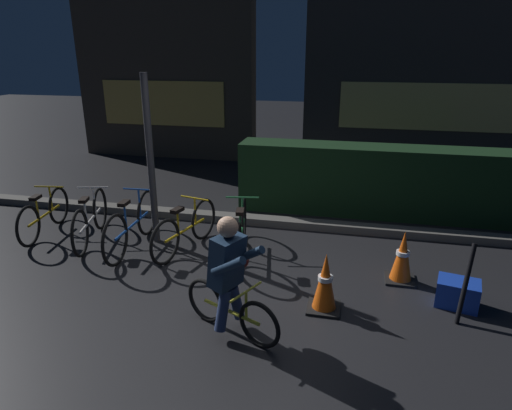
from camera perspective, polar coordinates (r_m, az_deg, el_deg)
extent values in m
plane|color=black|center=(5.32, -3.59, -11.16)|extent=(40.00, 40.00, 0.00)
cube|color=#56544F|center=(7.22, 1.23, -2.05)|extent=(12.00, 0.24, 0.12)
cube|color=black|center=(7.79, 15.72, 2.96)|extent=(4.80, 0.70, 1.18)
cube|color=#42382D|center=(11.90, -11.68, 17.61)|extent=(4.60, 0.50, 4.80)
cube|color=#E5B751|center=(11.72, -11.88, 12.66)|extent=(3.22, 0.04, 1.10)
cube|color=#383330|center=(11.72, 21.65, 15.03)|extent=(5.99, 0.50, 4.14)
cube|color=#F2D172|center=(11.51, 21.42, 11.64)|extent=(4.19, 0.04, 1.10)
cylinder|color=#2D2D33|center=(6.41, -13.39, 5.40)|extent=(0.10, 0.10, 2.41)
torus|color=black|center=(7.87, -24.00, -0.05)|extent=(0.14, 0.61, 0.61)
torus|color=black|center=(7.14, -27.19, -2.46)|extent=(0.14, 0.61, 0.61)
cylinder|color=gold|center=(7.50, -25.51, -1.20)|extent=(0.18, 0.90, 0.04)
cylinder|color=gold|center=(7.32, -26.28, -0.39)|extent=(0.03, 0.03, 0.34)
cube|color=black|center=(7.27, -26.47, 0.86)|extent=(0.13, 0.21, 0.05)
cylinder|color=gold|center=(7.64, -24.86, 0.79)|extent=(0.03, 0.03, 0.38)
cylinder|color=gold|center=(7.59, -25.06, 2.15)|extent=(0.46, 0.10, 0.02)
torus|color=black|center=(7.39, -19.40, -0.44)|extent=(0.22, 0.65, 0.66)
torus|color=black|center=(6.51, -21.66, -3.39)|extent=(0.22, 0.65, 0.66)
cylinder|color=silver|center=(6.95, -20.46, -1.82)|extent=(0.30, 0.96, 0.04)
cylinder|color=silver|center=(6.73, -21.05, -0.88)|extent=(0.03, 0.03, 0.37)
cube|color=black|center=(6.67, -21.24, 0.61)|extent=(0.15, 0.22, 0.05)
cylinder|color=silver|center=(7.12, -20.05, 0.53)|extent=(0.03, 0.03, 0.42)
cylinder|color=silver|center=(7.06, -20.24, 2.13)|extent=(0.45, 0.15, 0.02)
torus|color=black|center=(6.95, -13.79, -0.94)|extent=(0.08, 0.70, 0.70)
torus|color=black|center=(6.08, -17.64, -4.32)|extent=(0.08, 0.70, 0.70)
cylinder|color=#19479E|center=(6.51, -15.58, -2.52)|extent=(0.09, 1.05, 0.04)
cylinder|color=#19479E|center=(6.29, -16.43, -1.47)|extent=(0.03, 0.03, 0.39)
cube|color=black|center=(6.22, -16.60, 0.22)|extent=(0.11, 0.20, 0.05)
cylinder|color=#19479E|center=(6.68, -14.72, 0.15)|extent=(0.03, 0.03, 0.44)
cylinder|color=#19479E|center=(6.61, -14.88, 1.95)|extent=(0.46, 0.05, 0.02)
torus|color=black|center=(6.64, -6.75, -1.81)|extent=(0.19, 0.62, 0.62)
torus|color=black|center=(5.95, -11.58, -4.69)|extent=(0.19, 0.62, 0.62)
cylinder|color=gold|center=(6.29, -9.03, -3.17)|extent=(0.25, 0.91, 0.04)
cylinder|color=gold|center=(6.10, -9.98, -2.18)|extent=(0.03, 0.03, 0.35)
cube|color=black|center=(6.04, -10.08, -0.65)|extent=(0.14, 0.22, 0.05)
cylinder|color=gold|center=(6.41, -7.82, -0.78)|extent=(0.03, 0.03, 0.39)
cylinder|color=gold|center=(6.35, -7.90, 0.88)|extent=(0.45, 0.13, 0.02)
torus|color=black|center=(6.52, -1.60, -1.88)|extent=(0.16, 0.66, 0.66)
torus|color=black|center=(5.61, -2.27, -5.57)|extent=(0.16, 0.66, 0.66)
cylinder|color=#236B38|center=(6.07, -1.91, -3.59)|extent=(0.21, 0.98, 0.04)
cylinder|color=#236B38|center=(5.83, -2.05, -2.57)|extent=(0.03, 0.03, 0.37)
cube|color=black|center=(5.77, -2.07, -0.86)|extent=(0.13, 0.21, 0.05)
cylinder|color=#236B38|center=(6.24, -1.75, -0.84)|extent=(0.03, 0.03, 0.42)
cylinder|color=#236B38|center=(6.17, -1.77, 0.99)|extent=(0.46, 0.11, 0.02)
cube|color=black|center=(5.06, 8.68, -12.89)|extent=(0.36, 0.36, 0.03)
cone|color=#EA560F|center=(4.89, 8.88, -9.58)|extent=(0.26, 0.26, 0.64)
cylinder|color=white|center=(4.88, 8.90, -9.25)|extent=(0.16, 0.16, 0.05)
cube|color=black|center=(5.83, 17.98, -9.05)|extent=(0.36, 0.36, 0.03)
cone|color=#EA560F|center=(5.69, 18.32, -6.15)|extent=(0.26, 0.26, 0.62)
cylinder|color=white|center=(5.68, 18.35, -5.87)|extent=(0.16, 0.16, 0.05)
cube|color=#193DB7|center=(5.48, 24.46, -10.27)|extent=(0.50, 0.41, 0.30)
torus|color=black|center=(4.34, 0.42, -15.12)|extent=(0.46, 0.25, 0.48)
torus|color=black|center=(4.73, -6.52, -12.06)|extent=(0.46, 0.25, 0.48)
cylinder|color=gold|center=(4.53, -3.22, -13.55)|extent=(0.65, 0.33, 0.04)
cylinder|color=gold|center=(4.53, -4.46, -11.60)|extent=(0.03, 0.03, 0.26)
cube|color=black|center=(4.46, -4.50, -10.15)|extent=(0.22, 0.18, 0.05)
cylinder|color=gold|center=(4.34, -1.28, -12.77)|extent=(0.03, 0.03, 0.30)
cylinder|color=gold|center=(4.26, -1.29, -11.08)|extent=(0.22, 0.43, 0.02)
cylinder|color=navy|center=(4.57, -2.59, -12.31)|extent=(0.19, 0.23, 0.42)
cylinder|color=navy|center=(4.44, -4.30, -13.36)|extent=(0.19, 0.23, 0.42)
cube|color=#192D47|center=(4.28, -3.77, -7.24)|extent=(0.37, 0.40, 0.54)
sphere|color=tan|center=(4.12, -3.67, -2.83)|extent=(0.20, 0.20, 0.20)
cylinder|color=#192D47|center=(4.27, -1.11, -6.50)|extent=(0.39, 0.24, 0.29)
cylinder|color=#192D47|center=(4.08, -3.61, -7.85)|extent=(0.39, 0.24, 0.29)
ellipsoid|color=maroon|center=(4.47, -2.63, -6.70)|extent=(0.36, 0.28, 0.24)
cylinder|color=black|center=(5.14, 25.33, -9.08)|extent=(0.18, 0.31, 0.82)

